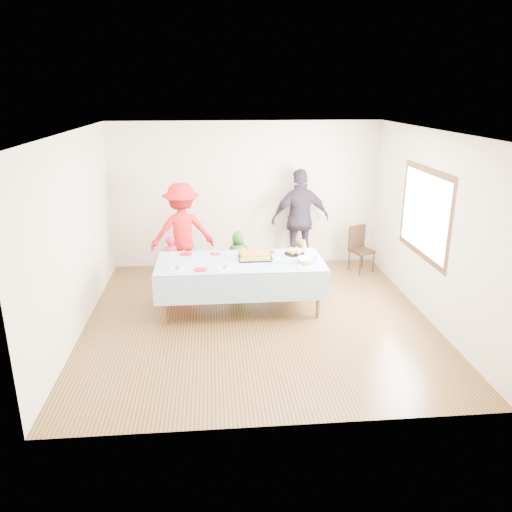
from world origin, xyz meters
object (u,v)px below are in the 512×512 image
Objects in this scene: party_table at (240,264)px; dining_chair at (360,246)px; birthday_cake at (255,256)px; adult_left at (182,232)px.

party_table is 2.95× the size of dining_chair.
birthday_cake is (0.24, 0.09, 0.10)m from party_table.
party_table is 4.81× the size of birthday_cake.
birthday_cake reaches higher than dining_chair.
party_table is 2.79m from dining_chair.
adult_left reaches higher than birthday_cake.
birthday_cake is at bearing -168.10° from dining_chair.
dining_chair reaches higher than party_table.
birthday_cake is 1.77m from adult_left.
party_table is at bearing -169.31° from dining_chair.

